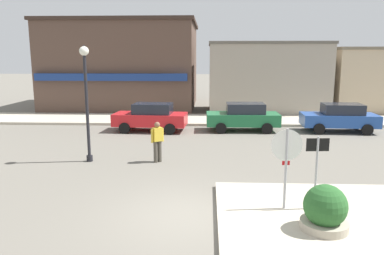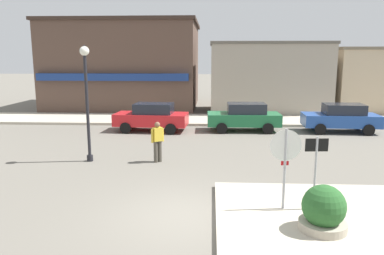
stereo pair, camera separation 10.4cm
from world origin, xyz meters
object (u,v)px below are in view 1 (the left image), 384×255
planter (325,213)px  parked_car_second (243,117)px  parked_car_third (340,117)px  one_way_sign (316,165)px  parked_car_nearest (151,117)px  lamp_post (86,87)px  pedestrian_crossing_near (157,141)px  stop_sign (286,158)px

planter → parked_car_second: parked_car_second is taller
parked_car_second → parked_car_third: bearing=-0.7°
one_way_sign → parked_car_nearest: size_ratio=0.51×
lamp_post → parked_car_second: bearing=44.5°
one_way_sign → pedestrian_crossing_near: bearing=135.3°
planter → parked_car_nearest: 13.52m
lamp_post → parked_car_nearest: 6.75m
parked_car_nearest → parked_car_second: same height
stop_sign → one_way_sign: 0.81m
planter → pedestrian_crossing_near: pedestrian_crossing_near is taller
pedestrian_crossing_near → parked_car_nearest: bearing=101.0°
one_way_sign → pedestrian_crossing_near: (-4.80, 4.75, -0.46)m
parked_car_nearest → parked_car_second: size_ratio=1.02×
stop_sign → planter: 1.68m
stop_sign → lamp_post: size_ratio=0.51×
parked_car_second → pedestrian_crossing_near: size_ratio=2.50×
one_way_sign → lamp_post: bearing=147.8°
stop_sign → one_way_sign: (0.79, 0.02, -0.19)m
parked_car_third → stop_sign: bearing=-114.9°
one_way_sign → stop_sign: bearing=-178.6°
one_way_sign → planter: one_way_sign is taller
lamp_post → parked_car_nearest: lamp_post is taller
planter → lamp_post: lamp_post is taller
one_way_sign → parked_car_second: bearing=94.4°
parked_car_nearest → parked_car_third: size_ratio=1.01×
stop_sign → parked_car_second: 11.30m
lamp_post → parked_car_second: size_ratio=1.13×
parked_car_second → pedestrian_crossing_near: 7.61m
parked_car_second → parked_car_third: size_ratio=0.99×
one_way_sign → planter: (-0.10, -1.22, -0.77)m
planter → pedestrian_crossing_near: size_ratio=0.76×
planter → lamp_post: 9.81m
pedestrian_crossing_near → parked_car_second: bearing=58.9°
planter → parked_car_second: bearing=93.5°
stop_sign → one_way_sign: size_ratio=1.10×
planter → parked_car_third: bearing=70.0°
stop_sign → parked_car_third: 12.38m
parked_car_nearest → one_way_sign: bearing=-61.3°
one_way_sign → parked_car_nearest: bearing=118.7°
planter → pedestrian_crossing_near: (-4.70, 5.96, 0.31)m
parked_car_second → parked_car_third: (5.29, -0.07, 0.00)m
one_way_sign → parked_car_second: (-0.87, 11.26, -0.52)m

